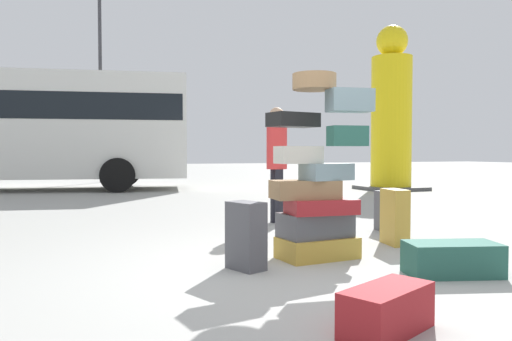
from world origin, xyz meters
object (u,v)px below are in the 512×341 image
(suitcase_charcoal_left_side, at_px, (246,236))
(lamp_post, at_px, (100,48))
(person_tourist_with_camera, at_px, (277,155))
(yellow_dummy_statue, at_px, (391,117))
(suitcase_charcoal_right_side, at_px, (391,211))
(suitcase_tower, at_px, (317,186))
(suitcase_teal_upright_blue, at_px, (452,259))
(suitcase_tan_foreground_near, at_px, (395,217))
(suitcase_maroon_foreground_far, at_px, (387,310))

(suitcase_charcoal_left_side, height_order, lamp_post, lamp_post)
(person_tourist_with_camera, xyz_separation_m, yellow_dummy_statue, (5.49, 4.89, 1.01))
(suitcase_charcoal_left_side, distance_m, suitcase_charcoal_right_side, 2.83)
(suitcase_tower, xyz_separation_m, suitcase_charcoal_left_side, (-0.81, -0.19, -0.42))
(suitcase_teal_upright_blue, relative_size, lamp_post, 0.11)
(suitcase_tower, relative_size, suitcase_teal_upright_blue, 2.37)
(suitcase_tan_foreground_near, bearing_deg, person_tourist_with_camera, 116.10)
(suitcase_tower, distance_m, suitcase_teal_upright_blue, 1.39)
(person_tourist_with_camera, bearing_deg, lamp_post, -165.99)
(suitcase_maroon_foreground_far, xyz_separation_m, suitcase_charcoal_right_side, (2.24, 3.09, 0.13))
(suitcase_tower, height_order, suitcase_tan_foreground_near, suitcase_tower)
(lamp_post, bearing_deg, suitcase_tower, -84.36)
(suitcase_charcoal_right_side, xyz_separation_m, lamp_post, (-3.03, 12.39, 4.36))
(suitcase_tan_foreground_near, xyz_separation_m, person_tourist_with_camera, (-0.61, 1.99, 0.70))
(person_tourist_with_camera, bearing_deg, suitcase_charcoal_left_side, -23.75)
(suitcase_charcoal_right_side, xyz_separation_m, suitcase_tan_foreground_near, (-0.53, -0.81, 0.05))
(suitcase_maroon_foreground_far, relative_size, person_tourist_with_camera, 0.37)
(suitcase_tower, bearing_deg, lamp_post, 95.64)
(suitcase_tower, bearing_deg, suitcase_tan_foreground_near, 16.45)
(suitcase_maroon_foreground_far, height_order, lamp_post, lamp_post)
(person_tourist_with_camera, height_order, yellow_dummy_statue, yellow_dummy_statue)
(yellow_dummy_statue, height_order, lamp_post, lamp_post)
(person_tourist_with_camera, bearing_deg, suitcase_charcoal_right_side, 48.19)
(suitcase_tower, xyz_separation_m, lamp_post, (-1.34, 13.54, 3.91))
(suitcase_tower, distance_m, suitcase_maroon_foreground_far, 2.10)
(suitcase_charcoal_left_side, bearing_deg, suitcase_tower, -8.26)
(yellow_dummy_statue, bearing_deg, suitcase_charcoal_right_side, -125.57)
(suitcase_teal_upright_blue, bearing_deg, lamp_post, 114.23)
(suitcase_tan_foreground_near, bearing_deg, suitcase_charcoal_left_side, -155.80)
(suitcase_teal_upright_blue, relative_size, suitcase_maroon_foreground_far, 1.22)
(suitcase_tan_foreground_near, distance_m, lamp_post, 14.11)
(suitcase_tower, xyz_separation_m, suitcase_tan_foreground_near, (1.16, 0.34, -0.40))
(suitcase_tan_foreground_near, bearing_deg, suitcase_maroon_foreground_far, -117.82)
(suitcase_charcoal_left_side, bearing_deg, lamp_post, 70.68)
(suitcase_teal_upright_blue, height_order, suitcase_charcoal_left_side, suitcase_charcoal_left_side)
(suitcase_teal_upright_blue, xyz_separation_m, suitcase_charcoal_right_side, (0.92, 2.15, 0.13))
(suitcase_maroon_foreground_far, height_order, suitcase_tan_foreground_near, suitcase_tan_foreground_near)
(suitcase_tower, height_order, person_tourist_with_camera, suitcase_tower)
(suitcase_tower, bearing_deg, yellow_dummy_statue, 50.14)
(suitcase_charcoal_right_side, bearing_deg, lamp_post, 107.43)
(suitcase_tan_foreground_near, relative_size, lamp_post, 0.09)
(suitcase_teal_upright_blue, height_order, suitcase_maroon_foreground_far, suitcase_teal_upright_blue)
(suitcase_tower, height_order, suitcase_teal_upright_blue, suitcase_tower)
(suitcase_tan_foreground_near, height_order, yellow_dummy_statue, yellow_dummy_statue)
(suitcase_tower, distance_m, yellow_dummy_statue, 9.50)
(suitcase_tan_foreground_near, bearing_deg, suitcase_teal_upright_blue, -97.23)
(suitcase_tan_foreground_near, distance_m, person_tourist_with_camera, 2.20)
(suitcase_tower, distance_m, suitcase_tan_foreground_near, 1.28)
(suitcase_teal_upright_blue, height_order, yellow_dummy_statue, yellow_dummy_statue)
(suitcase_charcoal_left_side, distance_m, lamp_post, 14.40)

